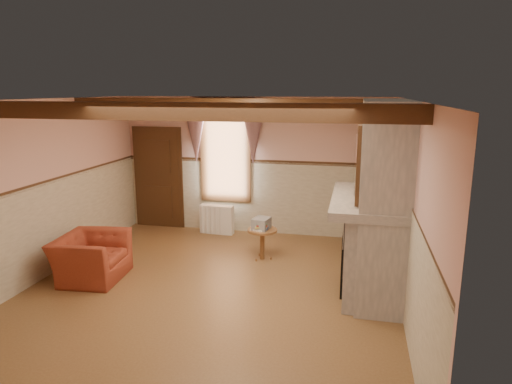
% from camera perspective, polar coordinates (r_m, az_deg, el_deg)
% --- Properties ---
extents(floor, '(5.50, 6.00, 0.01)m').
position_cam_1_polar(floor, '(7.00, -5.74, -12.17)').
color(floor, brown).
rests_on(floor, ground).
extents(ceiling, '(5.50, 6.00, 0.01)m').
position_cam_1_polar(ceiling, '(6.36, -6.30, 11.38)').
color(ceiling, silver).
rests_on(ceiling, wall_back).
extents(wall_back, '(5.50, 0.02, 2.80)m').
position_cam_1_polar(wall_back, '(9.38, -0.22, 3.26)').
color(wall_back, '#D6A194').
rests_on(wall_back, floor).
extents(wall_front, '(5.50, 0.02, 2.80)m').
position_cam_1_polar(wall_front, '(3.95, -20.07, -11.02)').
color(wall_front, '#D6A194').
rests_on(wall_front, floor).
extents(wall_left, '(0.02, 6.00, 2.80)m').
position_cam_1_polar(wall_left, '(7.84, -25.44, 0.14)').
color(wall_left, '#D6A194').
rests_on(wall_left, floor).
extents(wall_right, '(0.02, 6.00, 2.80)m').
position_cam_1_polar(wall_right, '(6.26, 18.66, -2.21)').
color(wall_right, '#D6A194').
rests_on(wall_right, floor).
extents(wainscot, '(5.50, 6.00, 1.50)m').
position_cam_1_polar(wainscot, '(6.72, -5.88, -6.36)').
color(wainscot, beige).
rests_on(wainscot, floor).
extents(chair_rail, '(5.50, 6.00, 0.08)m').
position_cam_1_polar(chair_rail, '(6.52, -6.03, -0.12)').
color(chair_rail, black).
rests_on(chair_rail, wainscot).
extents(firebox, '(0.20, 0.95, 0.90)m').
position_cam_1_polar(firebox, '(7.07, 11.51, -8.16)').
color(firebox, black).
rests_on(firebox, floor).
extents(armchair, '(1.03, 1.16, 0.70)m').
position_cam_1_polar(armchair, '(7.71, -19.90, -7.69)').
color(armchair, maroon).
rests_on(armchair, floor).
extents(side_table, '(0.60, 0.60, 0.55)m').
position_cam_1_polar(side_table, '(8.09, 0.79, -6.52)').
color(side_table, brown).
rests_on(side_table, floor).
extents(book_stack, '(0.32, 0.36, 0.20)m').
position_cam_1_polar(book_stack, '(7.98, 0.69, -3.96)').
color(book_stack, '#B7AD8C').
rests_on(book_stack, side_table).
extents(radiator, '(0.71, 0.22, 0.60)m').
position_cam_1_polar(radiator, '(9.52, -4.91, -3.43)').
color(radiator, white).
rests_on(radiator, floor).
extents(bowl, '(0.39, 0.39, 0.09)m').
position_cam_1_polar(bowl, '(6.88, 13.94, -0.02)').
color(bowl, brown).
rests_on(bowl, mantel).
extents(mantel_clock, '(0.14, 0.24, 0.20)m').
position_cam_1_polar(mantel_clock, '(7.31, 13.89, 1.15)').
color(mantel_clock, black).
rests_on(mantel_clock, mantel).
extents(oil_lamp, '(0.11, 0.11, 0.28)m').
position_cam_1_polar(oil_lamp, '(6.98, 13.96, 0.93)').
color(oil_lamp, gold).
rests_on(oil_lamp, mantel).
extents(candle_red, '(0.06, 0.06, 0.16)m').
position_cam_1_polar(candle_red, '(6.34, 14.06, -0.81)').
color(candle_red, '#B42716').
rests_on(candle_red, mantel).
extents(jar_yellow, '(0.06, 0.06, 0.12)m').
position_cam_1_polar(jar_yellow, '(6.23, 14.07, -1.23)').
color(jar_yellow, gold).
rests_on(jar_yellow, mantel).
extents(fireplace, '(0.85, 2.00, 2.80)m').
position_cam_1_polar(fireplace, '(6.81, 15.44, -0.82)').
color(fireplace, gray).
rests_on(fireplace, floor).
extents(mantel, '(1.05, 2.05, 0.12)m').
position_cam_1_polar(mantel, '(6.81, 13.91, -1.08)').
color(mantel, gray).
rests_on(mantel, fireplace).
extents(overmantel_mirror, '(0.06, 1.44, 1.04)m').
position_cam_1_polar(overmantel_mirror, '(6.69, 12.60, 4.08)').
color(overmantel_mirror, silver).
rests_on(overmantel_mirror, fireplace).
extents(door, '(1.10, 0.10, 2.10)m').
position_cam_1_polar(door, '(10.05, -12.07, 1.59)').
color(door, black).
rests_on(door, floor).
extents(window, '(1.06, 0.08, 2.02)m').
position_cam_1_polar(window, '(9.46, -3.83, 4.85)').
color(window, white).
rests_on(window, wall_back).
extents(window_drapes, '(1.30, 0.14, 1.40)m').
position_cam_1_polar(window_drapes, '(9.31, -4.04, 8.43)').
color(window_drapes, gray).
rests_on(window_drapes, wall_back).
extents(ceiling_beam_front, '(5.50, 0.18, 0.20)m').
position_cam_1_polar(ceiling_beam_front, '(5.24, -10.53, 9.88)').
color(ceiling_beam_front, black).
rests_on(ceiling_beam_front, ceiling).
extents(ceiling_beam_back, '(5.50, 0.18, 0.20)m').
position_cam_1_polar(ceiling_beam_back, '(7.51, -3.31, 10.86)').
color(ceiling_beam_back, black).
rests_on(ceiling_beam_back, ceiling).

